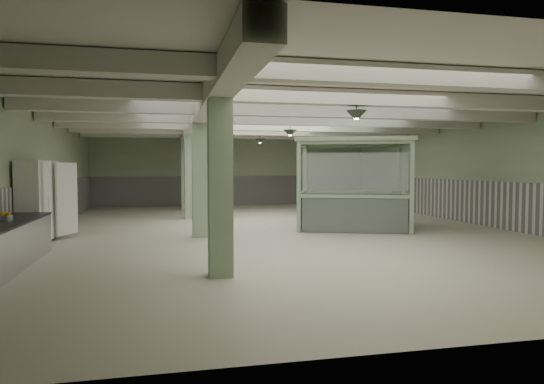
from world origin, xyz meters
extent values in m
plane|color=beige|center=(0.00, 0.00, 0.00)|extent=(20.00, 20.00, 0.00)
cube|color=beige|center=(0.00, 0.00, 3.60)|extent=(14.00, 20.00, 0.02)
cube|color=#A7B893|center=(0.00, 10.00, 1.80)|extent=(14.00, 0.02, 3.60)
cube|color=#A7B893|center=(0.00, -10.00, 1.80)|extent=(14.00, 0.02, 3.60)
cube|color=#A7B893|center=(-7.00, 0.00, 1.80)|extent=(0.02, 20.00, 3.60)
cube|color=#A7B893|center=(7.00, 0.00, 1.80)|extent=(0.02, 20.00, 3.60)
cube|color=silver|center=(-6.97, 0.00, 0.75)|extent=(0.05, 19.90, 1.50)
cube|color=silver|center=(6.97, 0.00, 0.75)|extent=(0.05, 19.90, 1.50)
cube|color=silver|center=(0.00, 9.97, 0.75)|extent=(13.90, 0.05, 1.50)
cube|color=beige|center=(-2.50, 0.00, 3.38)|extent=(0.45, 19.90, 0.40)
cube|color=beige|center=(0.00, -7.50, 3.42)|extent=(13.90, 0.35, 0.32)
cube|color=beige|center=(0.00, -5.00, 3.42)|extent=(13.90, 0.35, 0.32)
cube|color=beige|center=(0.00, -2.50, 3.42)|extent=(13.90, 0.35, 0.32)
cube|color=beige|center=(0.00, 0.00, 3.42)|extent=(13.90, 0.35, 0.32)
cube|color=beige|center=(0.00, 2.50, 3.42)|extent=(13.90, 0.35, 0.32)
cube|color=beige|center=(0.00, 5.00, 3.42)|extent=(13.90, 0.35, 0.32)
cube|color=beige|center=(0.00, 7.50, 3.42)|extent=(13.90, 0.35, 0.32)
cube|color=#9AB591|center=(-2.50, -6.00, 1.80)|extent=(0.42, 0.42, 3.60)
cube|color=#9AB591|center=(-2.50, -1.00, 1.80)|extent=(0.42, 0.42, 3.60)
cube|color=#9AB591|center=(-2.50, 4.00, 1.80)|extent=(0.42, 0.42, 3.60)
cube|color=#9AB591|center=(-2.50, 8.00, 1.80)|extent=(0.42, 0.42, 3.60)
cone|color=#293628|center=(0.50, -5.00, 3.05)|extent=(0.44, 0.44, 0.22)
cone|color=#293628|center=(0.50, 0.50, 3.05)|extent=(0.44, 0.44, 0.22)
cone|color=#293628|center=(0.50, 5.50, 3.05)|extent=(0.44, 0.44, 0.22)
cylinder|color=#B2B2B7|center=(-6.59, -4.03, 0.95)|extent=(0.31, 0.31, 0.09)
cube|color=white|center=(-6.65, -1.17, 1.03)|extent=(0.56, 2.25, 2.07)
cube|color=white|center=(-6.34, -1.68, 1.03)|extent=(0.06, 0.85, 1.97)
cube|color=white|center=(-6.22, -0.56, 1.03)|extent=(0.43, 0.78, 1.97)
cube|color=silver|center=(-6.30, -1.68, 1.03)|extent=(0.02, 0.05, 0.30)
cube|color=silver|center=(-6.30, -0.65, 1.03)|extent=(0.02, 0.05, 0.30)
cube|color=#96B28E|center=(0.46, -0.68, 1.37)|extent=(0.15, 0.15, 2.74)
cube|color=#96B28E|center=(1.42, 1.89, 1.37)|extent=(0.15, 0.15, 2.74)
cube|color=#96B28E|center=(3.55, -1.82, 1.37)|extent=(0.15, 0.15, 2.74)
cube|color=#96B28E|center=(4.51, 0.75, 1.37)|extent=(0.15, 0.15, 2.74)
cube|color=#96B28E|center=(2.48, 0.04, 2.80)|extent=(4.36, 4.04, 0.12)
cube|color=silver|center=(2.01, -1.25, 0.55)|extent=(2.92, 1.13, 1.05)
cube|color=silver|center=(2.01, -1.25, 1.78)|extent=(2.92, 1.13, 1.22)
cube|color=silver|center=(2.96, 1.32, 0.55)|extent=(2.92, 1.13, 1.05)
cube|color=silver|center=(2.96, 1.32, 1.78)|extent=(2.92, 1.13, 1.22)
cube|color=silver|center=(0.94, 0.61, 0.55)|extent=(0.94, 2.41, 1.05)
cube|color=silver|center=(0.94, 0.61, 1.78)|extent=(0.94, 2.41, 1.22)
cube|color=silver|center=(4.03, -0.54, 0.55)|extent=(0.94, 2.41, 1.05)
cube|color=silver|center=(4.03, -0.54, 1.78)|extent=(0.94, 2.41, 1.22)
cube|color=#616554|center=(4.35, 0.37, 0.59)|extent=(0.42, 0.57, 1.17)
camera|label=1|loc=(-3.48, -14.64, 1.98)|focal=32.00mm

